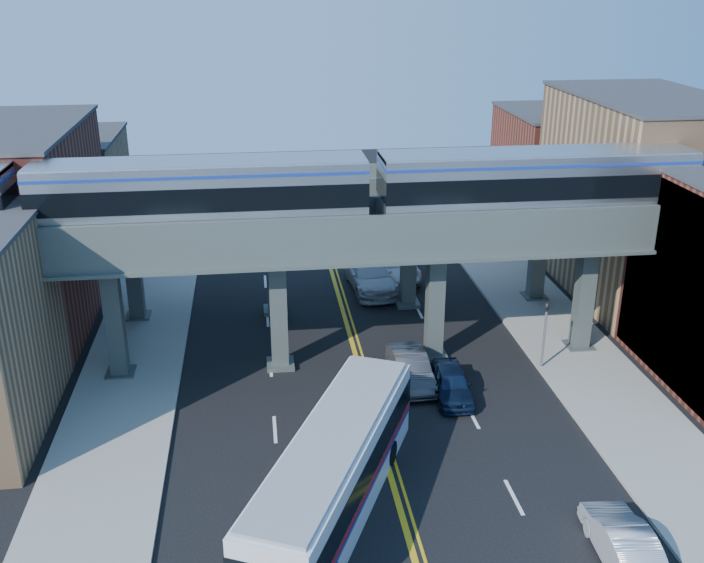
{
  "coord_description": "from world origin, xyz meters",
  "views": [
    {
      "loc": [
        -4.87,
        -28.07,
        18.88
      ],
      "look_at": [
        -0.33,
        7.63,
        4.65
      ],
      "focal_mm": 40.0,
      "sensor_mm": 36.0,
      "label": 1
    }
  ],
  "objects": [
    {
      "name": "sidewalk_east",
      "position": [
        11.5,
        10.0,
        0.08
      ],
      "size": [
        5.0,
        70.0,
        0.16
      ],
      "primitive_type": "cube",
      "color": "gray",
      "rests_on": "ground"
    },
    {
      "name": "traffic_signal",
      "position": [
        9.2,
        6.0,
        2.3
      ],
      "size": [
        0.15,
        0.18,
        4.1
      ],
      "color": "slate",
      "rests_on": "ground"
    },
    {
      "name": "ground",
      "position": [
        0.0,
        0.0,
        0.0
      ],
      "size": [
        120.0,
        120.0,
        0.0
      ],
      "primitive_type": "plane",
      "color": "black",
      "rests_on": "ground"
    },
    {
      "name": "car_lane_d",
      "position": [
        2.14,
        17.97,
        0.92
      ],
      "size": [
        3.07,
        6.53,
        1.84
      ],
      "primitive_type": "imported",
      "rotation": [
        0.0,
        0.0,
        0.08
      ],
      "color": "#B4B3B8",
      "rests_on": "ground"
    },
    {
      "name": "elevated_viaduct_near",
      "position": [
        0.0,
        8.0,
        6.47
      ],
      "size": [
        52.0,
        3.6,
        7.4
      ],
      "color": "#46514D",
      "rests_on": "ground"
    },
    {
      "name": "transit_bus",
      "position": [
        -2.47,
        -3.87,
        1.66
      ],
      "size": [
        7.75,
        12.56,
        3.23
      ],
      "rotation": [
        0.0,
        0.0,
        1.14
      ],
      "color": "silver",
      "rests_on": "ground"
    },
    {
      "name": "stop_sign",
      "position": [
        0.3,
        3.0,
        1.76
      ],
      "size": [
        0.76,
        0.09,
        2.63
      ],
      "color": "slate",
      "rests_on": "ground"
    },
    {
      "name": "car_lane_a",
      "position": [
        3.98,
        3.87,
        0.72
      ],
      "size": [
        1.97,
        4.33,
        1.44
      ],
      "primitive_type": "imported",
      "rotation": [
        0.0,
        0.0,
        -0.07
      ],
      "color": "#0E1A33",
      "rests_on": "ground"
    },
    {
      "name": "building_west_b",
      "position": [
        -18.5,
        16.0,
        5.5
      ],
      "size": [
        8.0,
        14.0,
        11.0
      ],
      "primitive_type": "cube",
      "color": "brown",
      "rests_on": "ground"
    },
    {
      "name": "elevated_viaduct_far",
      "position": [
        0.0,
        15.0,
        6.47
      ],
      "size": [
        52.0,
        3.6,
        7.4
      ],
      "color": "#46514D",
      "rests_on": "ground"
    },
    {
      "name": "car_lane_b",
      "position": [
        2.3,
        5.48,
        0.77
      ],
      "size": [
        1.8,
        4.73,
        1.54
      ],
      "primitive_type": "imported",
      "rotation": [
        0.0,
        0.0,
        0.04
      ],
      "color": "#333336",
      "rests_on": "ground"
    },
    {
      "name": "car_parked_curb",
      "position": [
        7.05,
        -7.83,
        0.75
      ],
      "size": [
        1.84,
        4.66,
        1.51
      ],
      "primitive_type": "imported",
      "rotation": [
        0.0,
        0.0,
        3.09
      ],
      "color": "silver",
      "rests_on": "ground"
    },
    {
      "name": "sidewalk_west",
      "position": [
        -11.5,
        10.0,
        0.08
      ],
      "size": [
        5.0,
        70.0,
        0.16
      ],
      "primitive_type": "cube",
      "color": "gray",
      "rests_on": "ground"
    },
    {
      "name": "building_east_b",
      "position": [
        18.5,
        16.0,
        6.0
      ],
      "size": [
        8.0,
        14.0,
        12.0
      ],
      "primitive_type": "cube",
      "color": "#A27B54",
      "rests_on": "ground"
    },
    {
      "name": "building_east_c",
      "position": [
        18.5,
        29.0,
        4.5
      ],
      "size": [
        8.0,
        10.0,
        9.0
      ],
      "primitive_type": "cube",
      "color": "brown",
      "rests_on": "ground"
    },
    {
      "name": "building_west_c",
      "position": [
        -18.5,
        29.0,
        4.0
      ],
      "size": [
        8.0,
        10.0,
        8.0
      ],
      "primitive_type": "cube",
      "color": "#A27B54",
      "rests_on": "ground"
    },
    {
      "name": "mural_panel",
      "position": [
        14.55,
        4.0,
        4.75
      ],
      "size": [
        0.1,
        9.5,
        9.5
      ],
      "primitive_type": "cube",
      "color": "teal",
      "rests_on": "ground"
    },
    {
      "name": "car_lane_c",
      "position": [
        4.1,
        19.77,
        0.84
      ],
      "size": [
        2.93,
        6.1,
        1.68
      ],
      "primitive_type": "imported",
      "rotation": [
        0.0,
        0.0,
        -0.03
      ],
      "color": "silver",
      "rests_on": "ground"
    },
    {
      "name": "transit_train",
      "position": [
        -7.36,
        8.0,
        9.29
      ],
      "size": [
        47.73,
        2.99,
        3.49
      ],
      "color": "black",
      "rests_on": "elevated_viaduct_near"
    }
  ]
}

